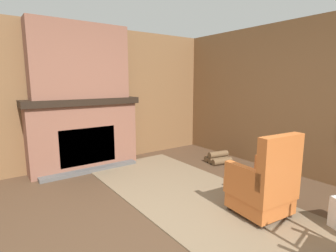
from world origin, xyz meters
name	(u,v)px	position (x,y,z in m)	size (l,w,h in m)	color
ground_plane	(168,232)	(0.00, 0.00, 0.00)	(14.00, 14.00, 0.00)	#4C3523
wood_panel_wall_left	(78,97)	(-2.75, 0.00, 1.26)	(0.06, 6.05, 2.52)	brown
wood_panel_wall_back	(312,100)	(0.03, 2.75, 1.26)	(6.05, 0.09, 2.52)	brown
fireplace_hearth	(84,134)	(-2.51, 0.00, 0.62)	(0.61, 1.95, 1.25)	brown
chimney_breast	(80,61)	(-2.53, 0.00, 1.87)	(0.35, 1.63, 1.25)	brown
area_rug	(204,201)	(-0.28, 0.78, 0.01)	(4.28, 1.62, 0.01)	#7A664C
armchair	(264,186)	(0.38, 1.08, 0.37)	(0.65, 0.65, 0.99)	#C6662D
firewood_stack	(218,158)	(-1.33, 2.16, 0.09)	(0.43, 0.46, 0.22)	brown
oil_lamp_vase	(65,92)	(-2.56, -0.27, 1.36)	(0.09, 0.09, 0.32)	#99B29E
storage_case	(110,94)	(-2.56, 0.53, 1.32)	(0.15, 0.23, 0.13)	gray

